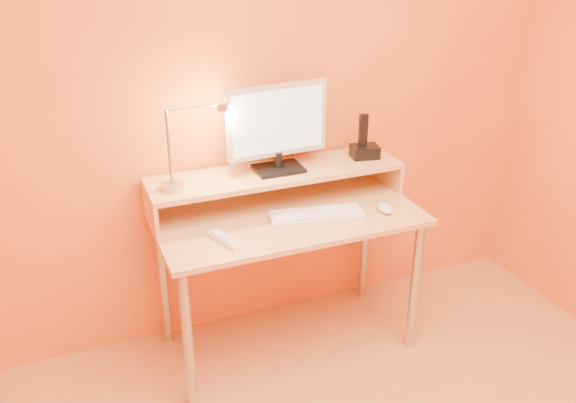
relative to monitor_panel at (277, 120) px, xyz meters
name	(u,v)px	position (x,y,z in m)	size (l,w,h in m)	color
wall_back	(262,84)	(-0.01, 0.16, 0.13)	(3.00, 0.04, 2.50)	orange
desk_leg_fl	(188,342)	(-0.56, -0.41, -0.77)	(0.04, 0.04, 0.69)	#B3B2B6
desk_leg_fr	(415,287)	(0.54, -0.41, -0.77)	(0.04, 0.04, 0.69)	#B3B2B6
desk_leg_bl	(164,281)	(-0.56, 0.09, -0.77)	(0.04, 0.04, 0.69)	#B3B2B6
desk_leg_br	(365,240)	(0.54, 0.09, -0.77)	(0.04, 0.04, 0.69)	#B3B2B6
desk_lower	(288,217)	(-0.01, -0.16, -0.41)	(1.20, 0.60, 0.03)	#E8A768
shelf_riser_left	(150,209)	(-0.60, -0.01, -0.33)	(0.02, 0.30, 0.14)	#E8A768
shelf_riser_right	(386,171)	(0.58, -0.01, -0.33)	(0.02, 0.30, 0.14)	#E8A768
desk_shelf	(276,173)	(-0.01, -0.01, -0.25)	(1.20, 0.30, 0.03)	#E8A768
monitor_foot	(278,169)	(0.00, -0.01, -0.23)	(0.22, 0.16, 0.02)	black
monitor_neck	(278,160)	(0.00, -0.01, -0.19)	(0.04, 0.04, 0.07)	black
monitor_panel	(277,120)	(0.00, 0.00, 0.00)	(0.48, 0.04, 0.33)	silver
monitor_back	(275,119)	(0.00, 0.02, 0.00)	(0.43, 0.01, 0.28)	black
monitor_screen	(279,122)	(0.00, -0.02, 0.00)	(0.44, 0.00, 0.28)	silver
lamp_base	(172,186)	(-0.50, -0.04, -0.23)	(0.10, 0.10, 0.03)	#B3B2B6
lamp_post	(169,148)	(-0.50, -0.04, -0.05)	(0.01, 0.01, 0.33)	#B3B2B6
lamp_arm	(194,107)	(-0.38, -0.04, 0.12)	(0.01, 0.01, 0.24)	#B3B2B6
lamp_head	(222,107)	(-0.26, -0.04, 0.10)	(0.04, 0.04, 0.03)	#B3B2B6
lamp_bulb	(223,111)	(-0.26, -0.04, 0.09)	(0.03, 0.03, 0.00)	#FFEAC6
phone_dock	(365,152)	(0.45, -0.01, -0.21)	(0.13, 0.10, 0.06)	black
phone_handset	(363,130)	(0.44, -0.01, -0.10)	(0.04, 0.03, 0.16)	black
phone_led	(378,154)	(0.50, -0.06, -0.21)	(0.01, 0.00, 0.04)	#1C4AFF
keyboard	(317,216)	(0.10, -0.24, -0.39)	(0.42, 0.13, 0.02)	white
mouse	(385,208)	(0.41, -0.29, -0.38)	(0.06, 0.11, 0.04)	silver
remote_control	(225,240)	(-0.35, -0.29, -0.39)	(0.05, 0.19, 0.02)	white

